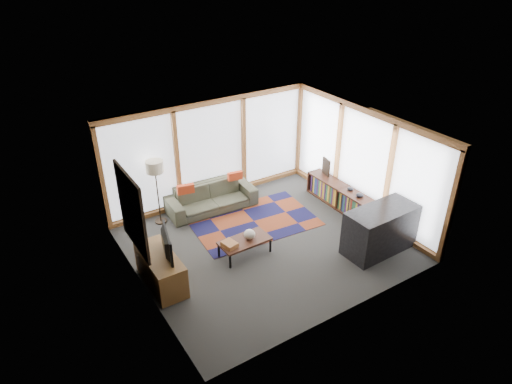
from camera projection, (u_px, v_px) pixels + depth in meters
ground at (266, 243)px, 10.00m from camera, size 5.50×5.50×0.00m
room_envelope at (271, 165)px, 9.90m from camera, size 5.52×5.02×2.62m
rug at (254, 221)px, 10.77m from camera, size 2.97×2.04×0.01m
sofa at (211, 197)px, 11.14m from camera, size 2.22×0.97×0.64m
pillow_left at (186, 189)px, 10.62m from camera, size 0.41×0.19×0.22m
pillow_right at (235, 176)px, 11.23m from camera, size 0.38×0.16×0.20m
floor_lamp at (158, 192)px, 10.39m from camera, size 0.40×0.40×1.58m
coffee_table at (245, 247)px, 9.57m from camera, size 1.09×0.56×0.36m
book_stack at (230, 244)px, 9.26m from camera, size 0.29×0.34×0.10m
vase at (250, 234)px, 9.48m from camera, size 0.26×0.26×0.21m
bookshelf at (342, 198)px, 11.19m from camera, size 0.41×2.28×0.57m
bowl_a at (360, 195)px, 10.63m from camera, size 0.20×0.20×0.09m
bowl_b at (350, 189)px, 10.92m from camera, size 0.16×0.16×0.08m
shelf_picture at (326, 167)px, 11.57m from camera, size 0.10×0.33×0.43m
tv_console at (161, 270)px, 8.67m from camera, size 0.55×1.33×0.66m
television at (163, 244)px, 8.41m from camera, size 0.33×0.88×0.50m
bar_counter at (380, 230)px, 9.57m from camera, size 1.58×0.77×0.99m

